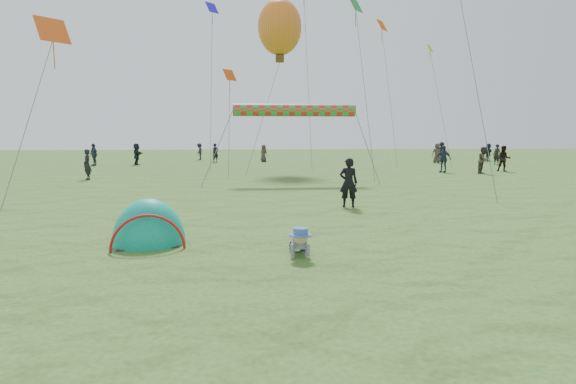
{
  "coord_description": "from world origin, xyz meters",
  "views": [
    {
      "loc": [
        -0.95,
        -8.99,
        2.45
      ],
      "look_at": [
        0.12,
        2.41,
        1.0
      ],
      "focal_mm": 28.0,
      "sensor_mm": 36.0,
      "label": 1
    }
  ],
  "objects": [
    {
      "name": "crowd_person_3",
      "position": [
        19.68,
        36.95,
        0.87
      ],
      "size": [
        1.26,
        0.91,
        1.75
      ],
      "primitive_type": "imported",
      "rotation": [
        0.0,
        0.0,
        0.25
      ],
      "color": "black",
      "rests_on": "ground"
    },
    {
      "name": "crowd_person_5",
      "position": [
        -9.99,
        29.35,
        0.9
      ],
      "size": [
        1.33,
        1.7,
        1.8
      ],
      "primitive_type": "imported",
      "rotation": [
        0.0,
        0.0,
        2.13
      ],
      "color": "black",
      "rests_on": "ground"
    },
    {
      "name": "standing_adult",
      "position": [
        2.52,
        5.97,
        0.84
      ],
      "size": [
        0.68,
        0.5,
        1.69
      ],
      "primitive_type": "imported",
      "rotation": [
        0.0,
        0.0,
        2.97
      ],
      "color": "black",
      "rests_on": "ground"
    },
    {
      "name": "crowd_person_0",
      "position": [
        19.8,
        26.56,
        0.86
      ],
      "size": [
        0.62,
        0.74,
        1.72
      ],
      "primitive_type": "imported",
      "rotation": [
        0.0,
        0.0,
        5.11
      ],
      "color": "black",
      "rests_on": "ground"
    },
    {
      "name": "diamond_kite_3",
      "position": [
        5.9,
        19.34,
        10.41
      ],
      "size": [
        1.08,
        1.08,
        0.89
      ],
      "primitive_type": "plane",
      "rotation": [
        1.05,
        0.0,
        0.79
      ],
      "color": "#1F862F"
    },
    {
      "name": "crowd_person_2",
      "position": [
        12.06,
        19.66,
        0.89
      ],
      "size": [
        1.04,
        1.05,
        1.78
      ],
      "primitive_type": "imported",
      "rotation": [
        0.0,
        0.0,
        5.49
      ],
      "color": "#273247",
      "rests_on": "ground"
    },
    {
      "name": "crowd_person_7",
      "position": [
        14.17,
        18.41,
        0.86
      ],
      "size": [
        1.06,
        1.05,
        1.73
      ],
      "primitive_type": "imported",
      "rotation": [
        0.0,
        0.0,
        0.73
      ],
      "color": "#3B342B",
      "rests_on": "ground"
    },
    {
      "name": "balloon_kite",
      "position": [
        1.53,
        23.8,
        9.81
      ],
      "size": [
        3.1,
        3.1,
        4.34
      ],
      "primitive_type": null,
      "color": "#E46406"
    },
    {
      "name": "diamond_kite_6",
      "position": [
        -8.91,
        11.17,
        6.8
      ],
      "size": [
        1.34,
        1.34,
        1.1
      ],
      "primitive_type": "plane",
      "rotation": [
        1.05,
        0.0,
        0.79
      ],
      "color": "#F05313"
    },
    {
      "name": "diamond_kite_1",
      "position": [
        10.68,
        29.62,
        11.71
      ],
      "size": [
        1.18,
        1.18,
        0.96
      ],
      "primitive_type": "plane",
      "rotation": [
        1.05,
        0.0,
        0.79
      ],
      "color": "#F44E00"
    },
    {
      "name": "crowd_person_8",
      "position": [
        -13.2,
        28.63,
        0.9
      ],
      "size": [
        1.05,
        1.06,
        1.8
      ],
      "primitive_type": "imported",
      "rotation": [
        0.0,
        0.0,
        5.48
      ],
      "color": "#2C3F49",
      "rests_on": "ground"
    },
    {
      "name": "crowd_person_12",
      "position": [
        -9.7,
        16.7,
        0.85
      ],
      "size": [
        0.69,
        0.74,
        1.69
      ],
      "primitive_type": "imported",
      "rotation": [
        0.0,
        0.0,
        5.36
      ],
      "color": "black",
      "rests_on": "ground"
    },
    {
      "name": "diamond_kite_2",
      "position": [
        14.56,
        28.61,
        9.71
      ],
      "size": [
        0.8,
        0.8,
        0.66
      ],
      "primitive_type": "plane",
      "rotation": [
        1.05,
        0.0,
        0.79
      ],
      "color": "#ABDA09"
    },
    {
      "name": "diamond_kite_4",
      "position": [
        -3.38,
        26.72,
        12.01
      ],
      "size": [
        1.02,
        1.02,
        0.83
      ],
      "primitive_type": "plane",
      "rotation": [
        1.05,
        0.0,
        0.79
      ],
      "color": "#1C17E4"
    },
    {
      "name": "crowd_person_11",
      "position": [
        21.86,
        31.59,
        0.85
      ],
      "size": [
        1.6,
        1.25,
        1.7
      ],
      "primitive_type": "imported",
      "rotation": [
        0.0,
        0.0,
        3.69
      ],
      "color": "#19242A",
      "rests_on": "ground"
    },
    {
      "name": "crowd_person_4",
      "position": [
        15.91,
        29.47,
        0.88
      ],
      "size": [
        0.91,
        0.65,
        1.75
      ],
      "primitive_type": "imported",
      "rotation": [
        0.0,
        0.0,
        3.03
      ],
      "color": "#40322E",
      "rests_on": "ground"
    },
    {
      "name": "crowd_person_9",
      "position": [
        -5.61,
        36.96,
        0.83
      ],
      "size": [
        0.96,
        1.23,
        1.66
      ],
      "primitive_type": "imported",
      "rotation": [
        0.0,
        0.0,
        5.08
      ],
      "color": "black",
      "rests_on": "ground"
    },
    {
      "name": "rainbow_tube_kite",
      "position": [
        1.58,
        14.4,
        3.74
      ],
      "size": [
        6.33,
        0.64,
        0.64
      ],
      "primitive_type": "cylinder",
      "rotation": [
        0.0,
        1.57,
        0.0
      ],
      "color": "red"
    },
    {
      "name": "ground",
      "position": [
        0.0,
        0.0,
        0.0
      ],
      "size": [
        140.0,
        140.0,
        0.0
      ],
      "primitive_type": "plane",
      "color": "#205916"
    },
    {
      "name": "crowd_person_6",
      "position": [
        -3.71,
        32.33,
        0.86
      ],
      "size": [
        0.75,
        0.71,
        1.72
      ],
      "primitive_type": "imported",
      "rotation": [
        0.0,
        0.0,
        0.65
      ],
      "color": "black",
      "rests_on": "ground"
    },
    {
      "name": "crowd_person_10",
      "position": [
        0.7,
        33.1,
        0.79
      ],
      "size": [
        0.91,
        0.88,
        1.58
      ],
      "primitive_type": "imported",
      "rotation": [
        0.0,
        0.0,
        2.45
      ],
      "color": "#363027",
      "rests_on": "ground"
    },
    {
      "name": "diamond_kite_0",
      "position": [
        -1.97,
        21.93,
        6.45
      ],
      "size": [
        0.95,
        0.95,
        0.77
      ],
      "primitive_type": "plane",
      "rotation": [
        1.05,
        0.0,
        0.79
      ],
      "color": "#E04D0E"
    },
    {
      "name": "crowd_person_1",
      "position": [
        16.45,
        19.93,
        0.88
      ],
      "size": [
        1.05,
        0.97,
        1.75
      ],
      "primitive_type": "imported",
      "rotation": [
        0.0,
        0.0,
        5.84
      ],
      "color": "black",
      "rests_on": "ground"
    },
    {
      "name": "popup_tent",
      "position": [
        -3.16,
        1.2,
        0.0
      ],
      "size": [
        1.81,
        1.57,
        2.09
      ],
      "primitive_type": "ellipsoid",
      "rotation": [
        0.0,
        0.0,
        0.16
      ],
      "color": "#007E49",
      "rests_on": "ground"
    },
    {
      "name": "crawling_toddler",
      "position": [
        0.12,
        -0.09,
        0.32
      ],
      "size": [
        0.6,
        0.85,
        0.64
      ],
      "primitive_type": null,
      "rotation": [
        0.0,
        0.0,
        -0.02
      ],
      "color": "black",
      "rests_on": "ground"
    }
  ]
}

